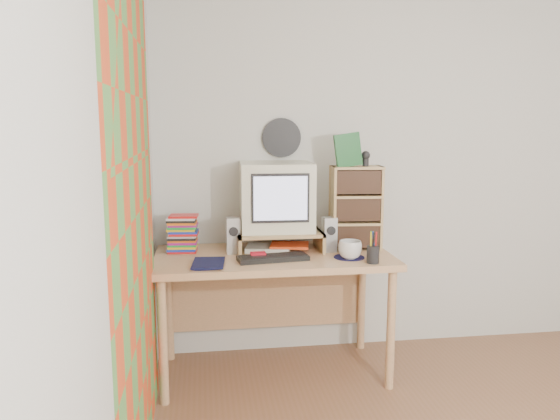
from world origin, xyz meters
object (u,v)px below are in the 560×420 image
object	(u,v)px
keyboard	(273,258)
desk	(272,273)
dvd_stack	(183,232)
diary	(193,262)
cd_rack	(356,208)
crt_monitor	(276,196)
mug	(350,250)

from	to	relation	value
keyboard	desk	bearing A→B (deg)	76.77
dvd_stack	diary	world-z (taller)	dvd_stack
desk	cd_rack	size ratio (longest dim) A/B	2.72
dvd_stack	cd_rack	xyz separation A→B (m)	(1.06, -0.07, 0.14)
crt_monitor	mug	size ratio (longest dim) A/B	3.22
crt_monitor	mug	xyz separation A→B (m)	(0.38, -0.32, -0.27)
desk	diary	size ratio (longest dim) A/B	6.60
diary	desk	bearing A→B (deg)	32.81
diary	mug	bearing A→B (deg)	5.97
keyboard	cd_rack	xyz separation A→B (m)	(0.55, 0.22, 0.24)
desk	keyboard	distance (m)	0.25
mug	cd_rack	bearing A→B (deg)	67.28
diary	cd_rack	bearing A→B (deg)	19.65
dvd_stack	diary	bearing A→B (deg)	-74.25
desk	diary	xyz separation A→B (m)	(-0.47, -0.25, 0.16)
cd_rack	desk	bearing A→B (deg)	-173.75
crt_monitor	dvd_stack	xyz separation A→B (m)	(-0.57, -0.01, -0.21)
keyboard	diary	distance (m)	0.46
desk	cd_rack	distance (m)	0.66
keyboard	diary	xyz separation A→B (m)	(-0.45, -0.05, 0.01)
desk	keyboard	world-z (taller)	keyboard
keyboard	dvd_stack	world-z (taller)	dvd_stack
mug	diary	distance (m)	0.90
dvd_stack	cd_rack	distance (m)	1.07
desk	mug	size ratio (longest dim) A/B	10.31
crt_monitor	desk	bearing A→B (deg)	-112.71
cd_rack	keyboard	bearing A→B (deg)	-153.52
desk	dvd_stack	xyz separation A→B (m)	(-0.53, 0.08, 0.25)
dvd_stack	cd_rack	world-z (taller)	cd_rack
desk	mug	world-z (taller)	mug
crt_monitor	dvd_stack	size ratio (longest dim) A/B	1.82
keyboard	cd_rack	distance (m)	0.64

